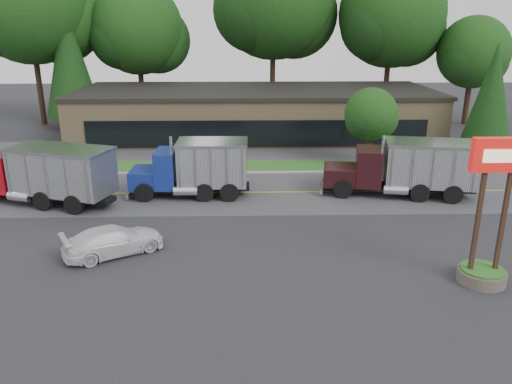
% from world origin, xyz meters
% --- Properties ---
extents(ground, '(140.00, 140.00, 0.00)m').
position_xyz_m(ground, '(0.00, 0.00, 0.00)').
color(ground, '#37373D').
rests_on(ground, ground).
extents(road, '(60.00, 8.00, 0.02)m').
position_xyz_m(road, '(0.00, 9.00, 0.00)').
color(road, '#5A5A5F').
rests_on(road, ground).
extents(center_line, '(60.00, 0.12, 0.01)m').
position_xyz_m(center_line, '(0.00, 9.00, 0.00)').
color(center_line, gold).
rests_on(center_line, ground).
extents(curb, '(60.00, 0.30, 0.12)m').
position_xyz_m(curb, '(0.00, 13.20, 0.00)').
color(curb, '#9E9E99').
rests_on(curb, ground).
extents(grass_verge, '(60.00, 3.40, 0.03)m').
position_xyz_m(grass_verge, '(0.00, 15.00, 0.00)').
color(grass_verge, '#285B1F').
rests_on(grass_verge, ground).
extents(far_parking, '(60.00, 7.00, 0.02)m').
position_xyz_m(far_parking, '(0.00, 20.00, 0.00)').
color(far_parking, '#5A5A5F').
rests_on(far_parking, ground).
extents(strip_mall, '(32.00, 12.00, 4.00)m').
position_xyz_m(strip_mall, '(2.00, 26.00, 2.00)').
color(strip_mall, tan).
rests_on(strip_mall, ground).
extents(bilo_sign, '(2.20, 1.90, 5.95)m').
position_xyz_m(bilo_sign, '(10.50, -2.50, 2.02)').
color(bilo_sign, '#6B6054').
rests_on(bilo_sign, ground).
extents(tree_far_a, '(12.40, 11.67, 17.69)m').
position_xyz_m(tree_far_a, '(-19.81, 32.15, 11.29)').
color(tree_far_a, '#382619').
rests_on(tree_far_a, ground).
extents(tree_far_b, '(9.95, 9.37, 14.20)m').
position_xyz_m(tree_far_b, '(-9.85, 34.12, 9.06)').
color(tree_far_b, '#382619').
rests_on(tree_far_b, ground).
extents(tree_far_c, '(13.00, 12.24, 18.55)m').
position_xyz_m(tree_far_c, '(4.20, 34.16, 11.84)').
color(tree_far_c, '#382619').
rests_on(tree_far_c, ground).
extents(tree_far_d, '(11.42, 10.75, 16.30)m').
position_xyz_m(tree_far_d, '(16.17, 33.14, 10.40)').
color(tree_far_d, '#382619').
rests_on(tree_far_d, ground).
extents(tree_far_e, '(7.59, 7.14, 10.83)m').
position_xyz_m(tree_far_e, '(24.12, 31.09, 6.91)').
color(tree_far_e, '#382619').
rests_on(tree_far_e, ground).
extents(evergreen_left, '(5.36, 5.36, 12.18)m').
position_xyz_m(evergreen_left, '(-16.00, 30.00, 6.69)').
color(evergreen_left, '#382619').
rests_on(evergreen_left, ground).
extents(evergreen_right, '(3.83, 3.83, 8.70)m').
position_xyz_m(evergreen_right, '(20.00, 18.00, 4.78)').
color(evergreen_right, '#382619').
rests_on(evergreen_right, ground).
extents(tree_verge, '(4.00, 3.77, 5.71)m').
position_xyz_m(tree_verge, '(10.06, 15.05, 3.63)').
color(tree_verge, '#382619').
rests_on(tree_verge, ground).
extents(dump_truck_red, '(9.99, 5.44, 3.36)m').
position_xyz_m(dump_truck_red, '(-10.66, 7.48, 1.81)').
color(dump_truck_red, black).
rests_on(dump_truck_red, ground).
extents(dump_truck_blue, '(7.13, 2.74, 3.36)m').
position_xyz_m(dump_truck_blue, '(-1.94, 8.58, 1.80)').
color(dump_truck_blue, black).
rests_on(dump_truck_blue, ground).
extents(dump_truck_maroon, '(9.11, 4.05, 3.36)m').
position_xyz_m(dump_truck_maroon, '(10.73, 8.30, 1.81)').
color(dump_truck_maroon, black).
rests_on(dump_truck_maroon, ground).
extents(rally_car, '(4.78, 3.86, 1.30)m').
position_xyz_m(rally_car, '(-5.00, 0.48, 0.65)').
color(rally_car, silver).
rests_on(rally_car, ground).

